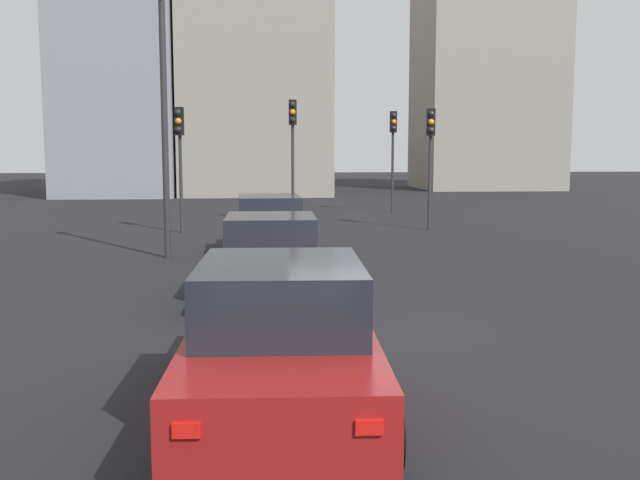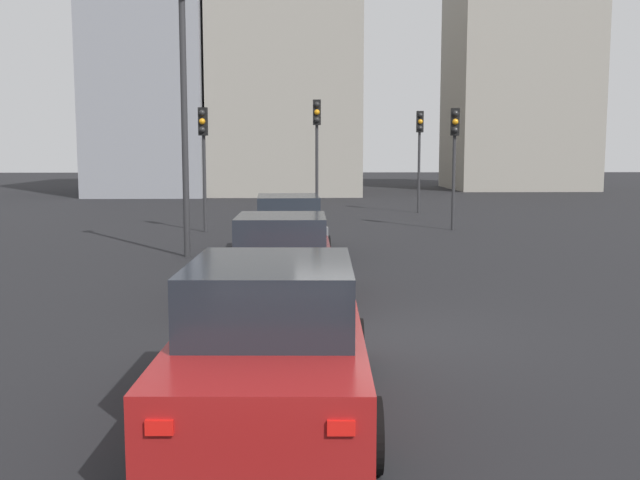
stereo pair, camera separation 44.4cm
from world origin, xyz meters
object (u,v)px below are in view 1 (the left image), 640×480
(car_grey_right_lead, at_px, (269,226))
(car_red_right_third, at_px, (281,341))
(traffic_light_near_right, at_px, (393,140))
(car_maroon_right_second, at_px, (271,259))
(street_lamp_kerbside, at_px, (164,100))
(traffic_light_far_right, at_px, (180,143))
(traffic_light_far_left, at_px, (430,143))
(traffic_light_near_left, at_px, (293,136))

(car_grey_right_lead, xyz_separation_m, car_red_right_third, (-11.71, -0.02, 0.03))
(traffic_light_near_right, bearing_deg, car_maroon_right_second, -17.53)
(car_red_right_third, bearing_deg, street_lamp_kerbside, 14.73)
(car_maroon_right_second, distance_m, street_lamp_kerbside, 6.83)
(car_grey_right_lead, height_order, traffic_light_far_right, traffic_light_far_right)
(car_red_right_third, xyz_separation_m, traffic_light_far_left, (17.26, -5.46, 2.16))
(car_maroon_right_second, bearing_deg, car_grey_right_lead, 0.52)
(traffic_light_near_left, distance_m, street_lamp_kerbside, 9.02)
(traffic_light_near_left, xyz_separation_m, traffic_light_far_left, (-2.28, -4.53, -0.29))
(traffic_light_near_left, height_order, traffic_light_far_left, traffic_light_near_left)
(car_maroon_right_second, height_order, car_red_right_third, car_red_right_third)
(traffic_light_far_left, xyz_separation_m, street_lamp_kerbside, (-6.01, 8.02, 0.99))
(car_maroon_right_second, bearing_deg, traffic_light_far_right, 14.76)
(car_maroon_right_second, height_order, traffic_light_far_right, traffic_light_far_right)
(car_maroon_right_second, relative_size, traffic_light_far_right, 1.02)
(car_maroon_right_second, xyz_separation_m, traffic_light_near_left, (13.78, -0.97, 2.47))
(car_maroon_right_second, distance_m, traffic_light_far_right, 11.71)
(car_grey_right_lead, height_order, traffic_light_far_left, traffic_light_far_left)
(traffic_light_far_right, bearing_deg, car_red_right_third, 15.60)
(traffic_light_near_left, height_order, street_lamp_kerbside, street_lamp_kerbside)
(traffic_light_far_right, bearing_deg, traffic_light_near_left, 130.95)
(traffic_light_near_right, distance_m, traffic_light_far_right, 11.03)
(car_grey_right_lead, xyz_separation_m, car_maroon_right_second, (-5.95, 0.02, 0.00))
(car_maroon_right_second, xyz_separation_m, traffic_light_far_left, (11.50, -5.50, 2.18))
(traffic_light_far_left, relative_size, traffic_light_far_right, 1.00)
(car_grey_right_lead, relative_size, car_red_right_third, 1.03)
(car_red_right_third, bearing_deg, traffic_light_near_right, -10.73)
(car_grey_right_lead, bearing_deg, traffic_light_near_left, -9.09)
(car_grey_right_lead, relative_size, street_lamp_kerbside, 0.74)
(traffic_light_far_left, relative_size, street_lamp_kerbside, 0.62)
(car_maroon_right_second, xyz_separation_m, street_lamp_kerbside, (5.49, 2.52, 3.17))
(car_red_right_third, bearing_deg, car_grey_right_lead, 1.99)
(car_red_right_third, relative_size, traffic_light_far_left, 1.16)
(car_grey_right_lead, distance_m, street_lamp_kerbside, 4.09)
(car_maroon_right_second, distance_m, traffic_light_near_left, 14.03)
(traffic_light_near_right, bearing_deg, traffic_light_near_left, -44.89)
(car_grey_right_lead, xyz_separation_m, traffic_light_near_right, (12.51, -5.45, 2.37))
(traffic_light_near_left, relative_size, traffic_light_near_right, 1.03)
(traffic_light_near_left, distance_m, traffic_light_far_right, 4.59)
(traffic_light_near_right, bearing_deg, car_grey_right_lead, -24.57)
(traffic_light_near_left, bearing_deg, car_grey_right_lead, -7.14)
(car_grey_right_lead, xyz_separation_m, street_lamp_kerbside, (-0.46, 2.54, 3.17))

